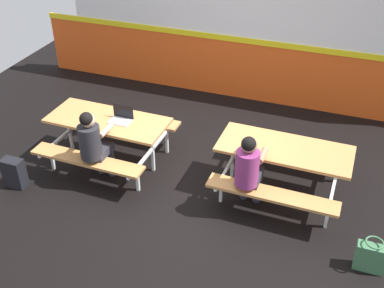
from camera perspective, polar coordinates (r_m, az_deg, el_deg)
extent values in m
cube|color=black|center=(7.00, 0.00, -3.82)|extent=(10.00, 10.00, 0.02)
cube|color=#E55119|center=(8.92, 5.93, 8.90)|extent=(8.00, 0.12, 1.10)
cube|color=yellow|center=(8.63, 6.05, 12.36)|extent=(8.00, 0.03, 0.10)
cube|color=tan|center=(7.01, -10.14, 2.84)|extent=(1.79, 0.78, 0.04)
cube|color=tan|center=(6.73, -12.56, -1.88)|extent=(1.69, 0.31, 0.04)
cube|color=tan|center=(7.63, -7.58, 3.26)|extent=(1.69, 0.31, 0.04)
cube|color=white|center=(7.56, -14.51, 1.36)|extent=(0.04, 0.04, 0.70)
cube|color=white|center=(7.54, -14.55, 1.62)|extent=(0.07, 1.55, 0.04)
cube|color=white|center=(7.30, -16.51, -1.59)|extent=(0.04, 0.04, 0.41)
cube|color=white|center=(7.98, -12.38, 2.30)|extent=(0.04, 0.04, 0.41)
cube|color=white|center=(6.91, -4.77, -0.83)|extent=(0.04, 0.04, 0.70)
cube|color=white|center=(6.89, -4.79, -0.56)|extent=(0.07, 1.55, 0.04)
cube|color=white|center=(6.64, -6.57, -4.18)|extent=(0.04, 0.04, 0.41)
cube|color=white|center=(7.38, -3.05, 0.31)|extent=(0.04, 0.04, 0.41)
cube|color=tan|center=(6.39, 11.12, -0.58)|extent=(1.79, 0.78, 0.04)
cube|color=tan|center=(6.06, 9.60, -6.00)|extent=(1.69, 0.31, 0.04)
cube|color=tan|center=(7.08, 11.92, 0.17)|extent=(1.69, 0.31, 0.04)
cube|color=white|center=(6.72, 4.91, -1.99)|extent=(0.04, 0.04, 0.70)
cube|color=white|center=(6.69, 4.93, -1.71)|extent=(0.07, 1.55, 0.04)
cube|color=white|center=(6.42, 3.52, -5.51)|extent=(0.04, 0.04, 0.41)
cube|color=white|center=(7.21, 6.04, -0.73)|extent=(0.04, 0.04, 0.41)
cube|color=white|center=(6.57, 16.80, -4.49)|extent=(0.04, 0.04, 0.70)
cube|color=white|center=(6.54, 16.86, -4.21)|extent=(0.07, 1.55, 0.04)
cube|color=white|center=(6.26, 16.02, -8.23)|extent=(0.04, 0.04, 0.41)
cube|color=white|center=(7.06, 17.11, -3.02)|extent=(0.04, 0.04, 0.41)
cylinder|color=#2D2D38|center=(7.06, -10.97, -1.83)|extent=(0.11, 0.11, 0.45)
cylinder|color=#2D2D38|center=(6.98, -9.70, -2.15)|extent=(0.11, 0.11, 0.45)
cube|color=#2D2D38|center=(6.75, -11.22, -0.72)|extent=(0.31, 0.39, 0.12)
cylinder|color=#26262B|center=(6.51, -12.20, 0.24)|extent=(0.30, 0.30, 0.48)
cylinder|color=tan|center=(6.66, -12.43, 2.05)|extent=(0.09, 0.30, 0.08)
cylinder|color=tan|center=(6.53, -10.35, 1.61)|extent=(0.09, 0.30, 0.08)
sphere|color=tan|center=(6.35, -12.46, 2.83)|extent=(0.20, 0.20, 0.20)
sphere|color=black|center=(6.31, -12.64, 2.97)|extent=(0.18, 0.18, 0.18)
cylinder|color=#2D2D38|center=(6.50, 6.35, -4.87)|extent=(0.11, 0.11, 0.45)
cylinder|color=#2D2D38|center=(6.47, 7.88, -5.21)|extent=(0.11, 0.11, 0.45)
cube|color=#2D2D38|center=(6.19, 6.93, -3.80)|extent=(0.31, 0.39, 0.12)
cylinder|color=#8C3372|center=(5.91, 6.64, -2.89)|extent=(0.30, 0.30, 0.48)
cylinder|color=#A57A5B|center=(6.04, 5.93, -0.83)|extent=(0.09, 0.30, 0.08)
cylinder|color=#A57A5B|center=(5.99, 8.50, -1.37)|extent=(0.09, 0.30, 0.08)
sphere|color=#A57A5B|center=(5.74, 6.91, -0.13)|extent=(0.20, 0.20, 0.20)
sphere|color=black|center=(5.70, 6.85, 0.01)|extent=(0.18, 0.18, 0.18)
cube|color=silver|center=(6.90, -8.63, 2.73)|extent=(0.32, 0.23, 0.01)
cube|color=black|center=(6.93, -8.29, 3.94)|extent=(0.32, 0.01, 0.21)
cube|color=black|center=(7.13, -20.64, -3.27)|extent=(0.30, 0.18, 0.44)
cube|color=black|center=(7.23, -20.02, -3.21)|extent=(0.21, 0.04, 0.19)
cube|color=#3F724C|center=(5.91, 20.70, -12.69)|extent=(0.34, 0.14, 0.36)
torus|color=#3F724C|center=(5.74, 21.18, -11.02)|extent=(0.21, 0.21, 0.02)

